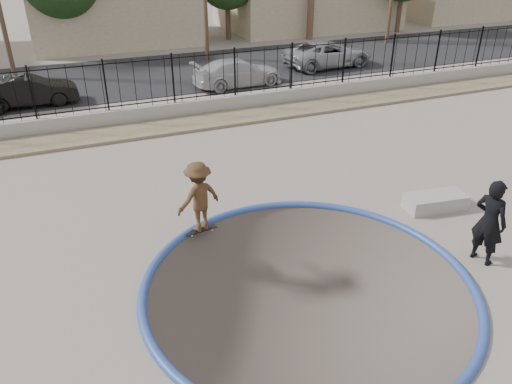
{
  "coord_description": "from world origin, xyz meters",
  "views": [
    {
      "loc": [
        -4.13,
        -8.26,
        6.63
      ],
      "look_at": [
        0.04,
        2.0,
        0.73
      ],
      "focal_mm": 35.0,
      "sensor_mm": 36.0,
      "label": 1
    }
  ],
  "objects": [
    {
      "name": "car_c",
      "position": [
        3.76,
        13.4,
        0.65
      ],
      "size": [
        4.32,
        1.97,
        1.23
      ],
      "primitive_type": "imported",
      "rotation": [
        0.0,
        0.0,
        1.63
      ],
      "color": "#B8B8BA",
      "rests_on": "street"
    },
    {
      "name": "videographer",
      "position": [
        4.0,
        -1.64,
        1.0
      ],
      "size": [
        0.66,
        0.83,
        2.0
      ],
      "primitive_type": "imported",
      "rotation": [
        0.0,
        0.0,
        1.85
      ],
      "color": "black",
      "rests_on": "ground"
    },
    {
      "name": "car_d",
      "position": [
        9.42,
        15.0,
        0.7
      ],
      "size": [
        4.93,
        2.56,
        1.33
      ],
      "primitive_type": "imported",
      "rotation": [
        0.0,
        0.0,
        1.65
      ],
      "color": "#A1A4A9",
      "rests_on": "street"
    },
    {
      "name": "car_b",
      "position": [
        -5.24,
        13.84,
        0.66
      ],
      "size": [
        3.8,
        1.36,
        1.25
      ],
      "primitive_type": "imported",
      "rotation": [
        0.0,
        0.0,
        1.58
      ],
      "color": "black",
      "rests_on": "street"
    },
    {
      "name": "skateboard",
      "position": [
        -1.5,
        1.84,
        0.06
      ],
      "size": [
        0.83,
        0.31,
        0.07
      ],
      "rotation": [
        0.0,
        0.0,
        0.14
      ],
      "color": "black",
      "rests_on": "ground"
    },
    {
      "name": "street",
      "position": [
        0.0,
        17.0,
        0.02
      ],
      "size": [
        90.0,
        8.0,
        0.04
      ],
      "primitive_type": "cube",
      "color": "black",
      "rests_on": "ground"
    },
    {
      "name": "ground",
      "position": [
        0.0,
        12.0,
        -1.1
      ],
      "size": [
        120.0,
        120.0,
        2.2
      ],
      "primitive_type": "cube",
      "color": "slate",
      "rests_on": "ground"
    },
    {
      "name": "concrete_ledge",
      "position": [
        4.61,
        0.62,
        0.2
      ],
      "size": [
        1.68,
        0.91,
        0.4
      ],
      "primitive_type": "cube",
      "rotation": [
        0.0,
        0.0,
        -0.14
      ],
      "color": "#A0988E",
      "rests_on": "ground"
    },
    {
      "name": "skater",
      "position": [
        -1.5,
        1.84,
        0.89
      ],
      "size": [
        1.29,
        0.98,
        1.77
      ],
      "primitive_type": "imported",
      "rotation": [
        0.0,
        0.0,
        3.45
      ],
      "color": "brown",
      "rests_on": "ground"
    },
    {
      "name": "retaining_wall",
      "position": [
        0.0,
        10.3,
        0.3
      ],
      "size": [
        42.0,
        0.45,
        0.6
      ],
      "primitive_type": "cube",
      "color": "#A0998D",
      "rests_on": "ground"
    },
    {
      "name": "rock_strip",
      "position": [
        0.0,
        9.2,
        0.06
      ],
      "size": [
        42.0,
        1.6,
        0.11
      ],
      "primitive_type": "cube",
      "color": "#958461",
      "rests_on": "ground"
    },
    {
      "name": "fence",
      "position": [
        0.0,
        10.3,
        1.5
      ],
      "size": [
        40.0,
        0.04,
        1.8
      ],
      "color": "black",
      "rests_on": "retaining_wall"
    },
    {
      "name": "house_center",
      "position": [
        0.0,
        26.5,
        1.97
      ],
      "size": [
        10.6,
        8.6,
        3.9
      ],
      "color": "tan",
      "rests_on": "ground"
    },
    {
      "name": "bowl_pit",
      "position": [
        0.0,
        -1.0,
        0.0
      ],
      "size": [
        6.84,
        6.84,
        1.8
      ],
      "primitive_type": null,
      "color": "#4B4139",
      "rests_on": "ground"
    },
    {
      "name": "coping_ring",
      "position": [
        0.0,
        -1.0,
        0.0
      ],
      "size": [
        7.04,
        7.04,
        0.2
      ],
      "primitive_type": "torus",
      "color": "#2E4996",
      "rests_on": "ground"
    }
  ]
}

